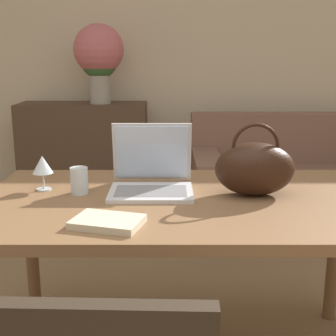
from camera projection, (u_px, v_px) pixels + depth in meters
wall_back at (176, 47)px, 4.05m from camera, size 10.00×0.06×2.70m
dining_table at (186, 217)px, 1.82m from camera, size 1.59×0.90×0.75m
couch at (296, 187)px, 3.64m from camera, size 1.64×0.90×0.82m
sideboard at (84, 157)px, 3.92m from camera, size 1.04×0.40×0.90m
laptop at (151, 173)px, 1.90m from camera, size 0.33×0.31×0.26m
drinking_glass at (78, 181)px, 1.85m from camera, size 0.07×0.07×0.11m
wine_glass at (42, 166)px, 1.88m from camera, size 0.08×0.08×0.14m
handbag at (254, 168)px, 1.82m from camera, size 0.31×0.18×0.29m
flower_vase at (98, 55)px, 3.70m from camera, size 0.40×0.40×0.62m
book at (107, 222)px, 1.51m from camera, size 0.25×0.21×0.02m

